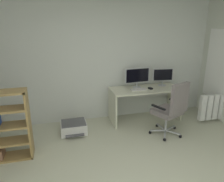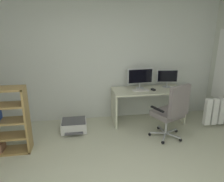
{
  "view_description": "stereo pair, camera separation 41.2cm",
  "coord_description": "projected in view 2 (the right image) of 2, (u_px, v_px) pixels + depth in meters",
  "views": [
    {
      "loc": [
        -0.88,
        -1.93,
        2.08
      ],
      "look_at": [
        0.13,
        1.87,
        0.83
      ],
      "focal_mm": 34.3,
      "sensor_mm": 36.0,
      "label": 1
    },
    {
      "loc": [
        -0.48,
        -2.01,
        2.08
      ],
      "look_at": [
        0.13,
        1.87,
        0.83
      ],
      "focal_mm": 34.3,
      "sensor_mm": 36.0,
      "label": 2
    }
  ],
  "objects": [
    {
      "name": "printer",
      "position": [
        74.0,
        126.0,
        4.31
      ],
      "size": [
        0.5,
        0.49,
        0.23
      ],
      "color": "silver",
      "rests_on": "ground"
    },
    {
      "name": "desk",
      "position": [
        148.0,
        98.0,
        4.62
      ],
      "size": [
        1.52,
        0.64,
        0.73
      ],
      "color": "beige",
      "rests_on": "ground"
    },
    {
      "name": "computer_mouse",
      "position": [
        153.0,
        90.0,
        4.5
      ],
      "size": [
        0.09,
        0.11,
        0.03
      ],
      "primitive_type": "cube",
      "rotation": [
        0.0,
        0.0,
        0.29
      ],
      "color": "black",
      "rests_on": "desk"
    },
    {
      "name": "radiator",
      "position": [
        224.0,
        111.0,
        4.45
      ],
      "size": [
        0.88,
        0.1,
        0.56
      ],
      "color": "white",
      "rests_on": "ground"
    },
    {
      "name": "keyboard",
      "position": [
        141.0,
        90.0,
        4.47
      ],
      "size": [
        0.34,
        0.13,
        0.02
      ],
      "primitive_type": "cube",
      "rotation": [
        0.0,
        0.0,
        0.01
      ],
      "color": "silver",
      "rests_on": "desk"
    },
    {
      "name": "office_chair",
      "position": [
        172.0,
        110.0,
        3.86
      ],
      "size": [
        0.64,
        0.68,
        1.08
      ],
      "color": "#B7BABC",
      "rests_on": "ground"
    },
    {
      "name": "monitor_main",
      "position": [
        140.0,
        77.0,
        4.57
      ],
      "size": [
        0.56,
        0.18,
        0.43
      ],
      "color": "#B2B5B7",
      "rests_on": "desk"
    },
    {
      "name": "wall_back",
      "position": [
        101.0,
        60.0,
        4.62
      ],
      "size": [
        5.15,
        0.1,
        2.63
      ],
      "primitive_type": "cube",
      "color": "silver",
      "rests_on": "ground"
    },
    {
      "name": "monitor_secondary",
      "position": [
        167.0,
        77.0,
        4.67
      ],
      "size": [
        0.46,
        0.18,
        0.39
      ],
      "color": "#B2B5B7",
      "rests_on": "desk"
    }
  ]
}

